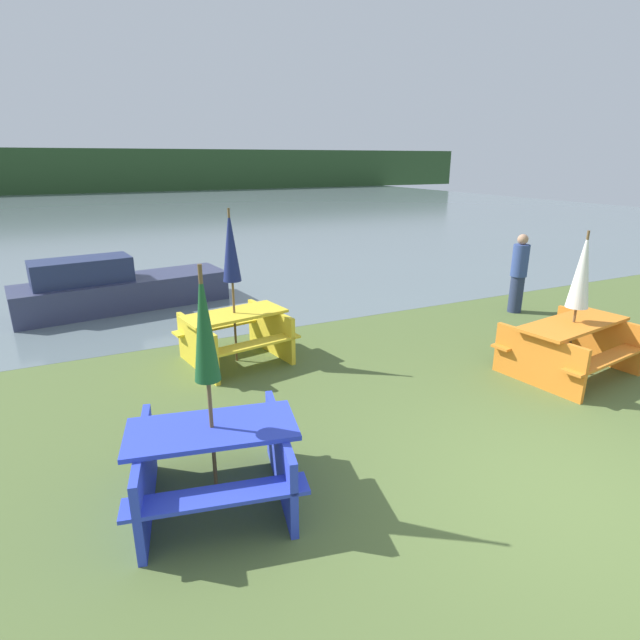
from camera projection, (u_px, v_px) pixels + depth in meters
name	position (u px, v px, depth m)	size (l,w,h in m)	color
ground_plane	(576.00, 500.00, 4.70)	(60.00, 60.00, 0.00)	#516633
water	(144.00, 210.00, 31.11)	(60.00, 50.00, 0.00)	slate
far_treeline	(114.00, 171.00, 47.62)	(80.00, 1.60, 4.00)	#284723
picnic_table_blue	(214.00, 457.00, 4.57)	(1.76, 1.66, 0.78)	blue
picnic_table_orange	(570.00, 343.00, 7.36)	(2.04, 1.64, 0.80)	orange
picnic_table_yellow	(235.00, 333.00, 7.81)	(1.77, 1.63, 0.80)	yellow
umbrella_navy	(231.00, 247.00, 7.40)	(0.28, 0.28, 2.39)	brown
umbrella_white	(582.00, 271.00, 7.03)	(0.31, 0.31, 2.13)	brown
umbrella_darkgreen	(204.00, 328.00, 4.18)	(0.23, 0.23, 2.26)	brown
boat	(116.00, 289.00, 10.63)	(4.42, 1.80, 1.14)	#333856
person	(519.00, 274.00, 10.25)	(0.33, 0.33, 1.63)	#283351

